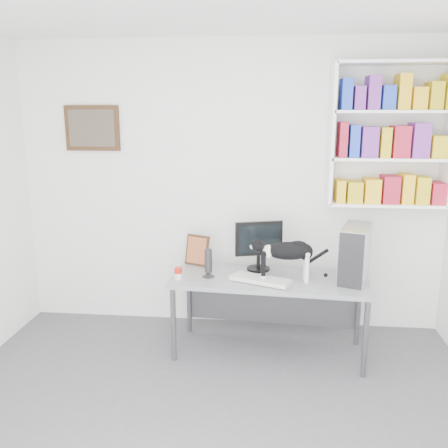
% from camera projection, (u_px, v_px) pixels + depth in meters
% --- Properties ---
extents(room, '(4.01, 4.01, 2.70)m').
position_uv_depth(room, '(198.00, 245.00, 2.54)').
color(room, '#56565B').
rests_on(room, ground).
extents(bookshelf, '(1.03, 0.28, 1.24)m').
position_uv_depth(bookshelf, '(390.00, 135.00, 4.08)').
color(bookshelf, white).
rests_on(bookshelf, room).
extents(wall_art, '(0.52, 0.04, 0.42)m').
position_uv_depth(wall_art, '(92.00, 128.00, 4.45)').
color(wall_art, '#402714').
rests_on(wall_art, room).
extents(desk, '(1.68, 0.75, 0.68)m').
position_uv_depth(desk, '(269.00, 315.00, 4.07)').
color(desk, gray).
rests_on(desk, room).
extents(monitor, '(0.46, 0.31, 0.45)m').
position_uv_depth(monitor, '(259.00, 245.00, 4.15)').
color(monitor, black).
rests_on(monitor, desk).
extents(keyboard, '(0.53, 0.36, 0.04)m').
position_uv_depth(keyboard, '(261.00, 280.00, 3.90)').
color(keyboard, beige).
rests_on(keyboard, desk).
extents(pc_tower, '(0.33, 0.50, 0.46)m').
position_uv_depth(pc_tower, '(355.00, 253.00, 3.90)').
color(pc_tower, '#A1A2A6').
rests_on(pc_tower, desk).
extents(speaker, '(0.13, 0.13, 0.25)m').
position_uv_depth(speaker, '(208.00, 262.00, 3.99)').
color(speaker, black).
rests_on(speaker, desk).
extents(leaning_print, '(0.25, 0.17, 0.28)m').
position_uv_depth(leaning_print, '(197.00, 250.00, 4.32)').
color(leaning_print, '#402714').
rests_on(leaning_print, desk).
extents(soup_can, '(0.08, 0.08, 0.10)m').
position_uv_depth(soup_can, '(178.00, 273.00, 3.96)').
color(soup_can, red).
rests_on(soup_can, desk).
extents(cat, '(0.58, 0.19, 0.35)m').
position_uv_depth(cat, '(287.00, 261.00, 3.87)').
color(cat, black).
rests_on(cat, desk).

